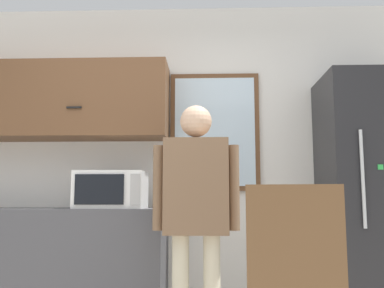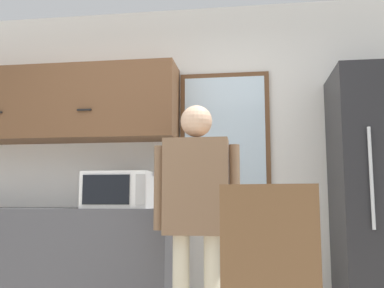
% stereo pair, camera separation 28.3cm
% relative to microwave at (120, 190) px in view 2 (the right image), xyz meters
% --- Properties ---
extents(back_wall, '(6.00, 0.06, 2.70)m').
position_rel_microwave_xyz_m(back_wall, '(0.37, 0.41, 0.29)').
color(back_wall, white).
rests_on(back_wall, ground_plane).
extents(counter, '(2.23, 0.61, 0.92)m').
position_rel_microwave_xyz_m(counter, '(-0.71, 0.08, -0.60)').
color(counter, '#4C4C51').
rests_on(counter, ground_plane).
extents(upper_cabinets, '(2.23, 0.39, 0.64)m').
position_rel_microwave_xyz_m(upper_cabinets, '(-0.71, 0.20, 0.75)').
color(upper_cabinets, brown).
extents(microwave, '(0.52, 0.40, 0.28)m').
position_rel_microwave_xyz_m(microwave, '(0.00, 0.00, 0.00)').
color(microwave, white).
rests_on(microwave, counter).
extents(person, '(0.57, 0.22, 1.61)m').
position_rel_microwave_xyz_m(person, '(0.67, -0.46, -0.08)').
color(person, beige).
rests_on(person, ground_plane).
extents(window, '(0.77, 0.05, 1.02)m').
position_rel_microwave_xyz_m(window, '(0.81, 0.37, 0.51)').
color(window, brown).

